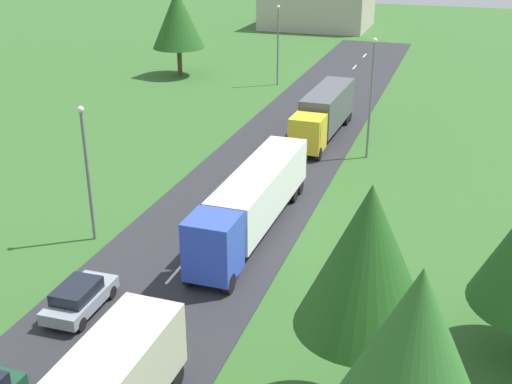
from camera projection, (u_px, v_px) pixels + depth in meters
road at (174, 275)px, 33.09m from camera, size 10.00×140.00×0.06m
lane_marking_centre at (153, 299)px, 30.93m from camera, size 0.16×124.80×0.01m
truck_second at (253, 199)px, 36.80m from camera, size 2.63×14.49×3.59m
truck_third at (324, 112)px, 52.92m from camera, size 2.82×12.09×3.78m
car_third at (79, 297)px, 29.69m from camera, size 1.94×4.10×1.47m
lamppost_second at (87, 167)px, 35.11m from camera, size 0.36×0.36×7.84m
lamppost_third at (371, 93)px, 47.30m from camera, size 0.36×0.36×9.07m
lamppost_fourth at (278, 41)px, 68.61m from camera, size 0.36×0.36×8.47m
tree_maple at (412, 373)px, 16.23m from camera, size 5.52×5.52×9.47m
tree_pine at (367, 259)px, 21.41m from camera, size 4.85×4.85×9.21m
tree_elm at (178, 19)px, 72.14m from camera, size 5.92×5.92×9.68m
distant_building at (318, 8)px, 105.70m from camera, size 16.85×13.68×6.26m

